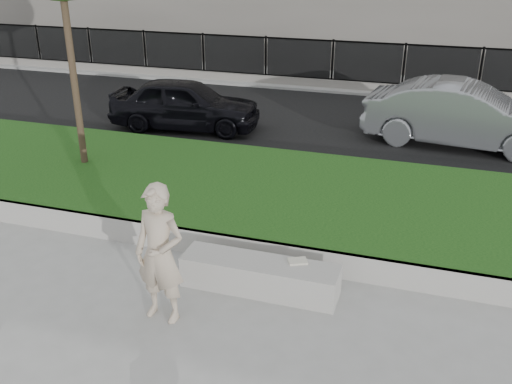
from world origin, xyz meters
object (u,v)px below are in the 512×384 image
(car_dark, at_px, (185,104))
(car_silver, at_px, (464,115))
(stone_bench, at_px, (260,276))
(book, at_px, (298,261))
(man, at_px, (160,254))

(car_dark, bearing_deg, car_silver, -90.04)
(stone_bench, xyz_separation_m, car_dark, (-3.97, 6.36, 0.46))
(car_dark, bearing_deg, stone_bench, -154.54)
(book, height_order, car_silver, car_silver)
(man, relative_size, book, 7.33)
(stone_bench, relative_size, car_dark, 0.58)
(stone_bench, height_order, car_silver, car_silver)
(stone_bench, xyz_separation_m, car_silver, (2.63, 7.11, 0.55))
(car_dark, bearing_deg, book, -150.84)
(stone_bench, bearing_deg, book, 16.89)
(man, relative_size, car_silver, 0.41)
(book, bearing_deg, car_dark, 99.88)
(car_silver, bearing_deg, stone_bench, 166.36)
(stone_bench, relative_size, car_silver, 0.49)
(stone_bench, xyz_separation_m, book, (0.49, 0.15, 0.23))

